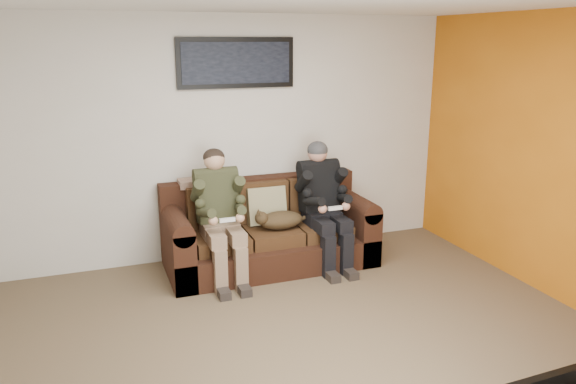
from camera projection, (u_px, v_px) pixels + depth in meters
name	position (u px, v px, depth m)	size (l,w,h in m)	color
floor	(310.00, 351.00, 4.34)	(5.00, 5.00, 0.00)	brown
wall_back	(232.00, 139.00, 6.04)	(5.00, 5.00, 0.00)	beige
wall_front	(558.00, 345.00, 1.96)	(5.00, 5.00, 0.00)	beige
sofa	(268.00, 233.00, 6.00)	(2.17, 0.94, 0.89)	black
throw_pillow	(266.00, 206.00, 5.96)	(0.41, 0.12, 0.39)	#938960
throw_blanket	(200.00, 182.00, 5.88)	(0.44, 0.22, 0.08)	tan
person_left	(220.00, 208.00, 5.54)	(0.51, 0.87, 1.29)	#8A6D56
person_right	(323.00, 197.00, 5.91)	(0.51, 0.86, 1.30)	black
cat	(279.00, 220.00, 5.79)	(0.66, 0.26, 0.24)	#4D381E
framed_poster	(236.00, 63.00, 5.82)	(1.25, 0.05, 0.52)	black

